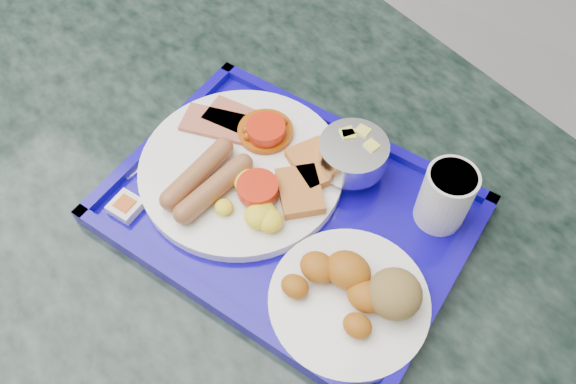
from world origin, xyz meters
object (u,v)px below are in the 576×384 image
(table, at_px, (269,267))
(tray, at_px, (288,211))
(fruit_bowl, at_px, (353,154))
(bread_plate, at_px, (356,295))
(juice_cup, at_px, (446,195))
(main_plate, at_px, (246,169))

(table, height_order, tray, tray)
(fruit_bowl, bearing_deg, bread_plate, -57.63)
(tray, xyz_separation_m, juice_cup, (0.17, 0.10, 0.05))
(tray, relative_size, main_plate, 1.63)
(tray, relative_size, juice_cup, 5.10)
(bread_plate, xyz_separation_m, fruit_bowl, (-0.10, 0.16, 0.02))
(tray, distance_m, fruit_bowl, 0.11)
(fruit_bowl, xyz_separation_m, juice_cup, (0.13, 0.00, 0.01))
(main_plate, bearing_deg, table, -15.72)
(main_plate, distance_m, juice_cup, 0.26)
(table, xyz_separation_m, fruit_bowl, (0.08, 0.10, 0.26))
(table, relative_size, juice_cup, 16.42)
(table, bearing_deg, main_plate, 164.28)
(tray, height_order, juice_cup, juice_cup)
(bread_plate, bearing_deg, fruit_bowl, 122.37)
(table, relative_size, main_plate, 5.26)
(main_plate, relative_size, bread_plate, 1.47)
(juice_cup, bearing_deg, main_plate, -159.80)
(bread_plate, distance_m, fruit_bowl, 0.19)
(table, bearing_deg, tray, -2.09)
(table, xyz_separation_m, juice_cup, (0.21, 0.10, 0.27))
(main_plate, bearing_deg, bread_plate, -18.98)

